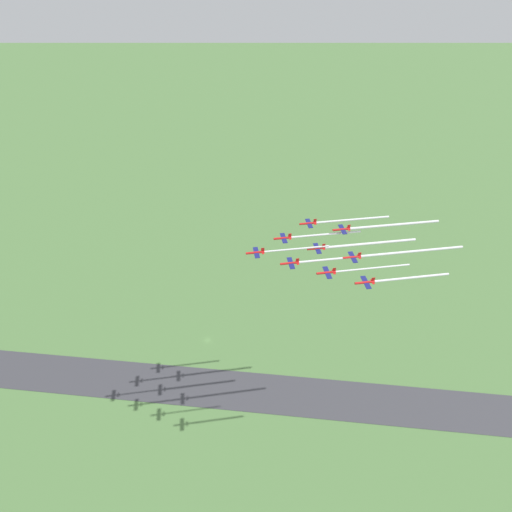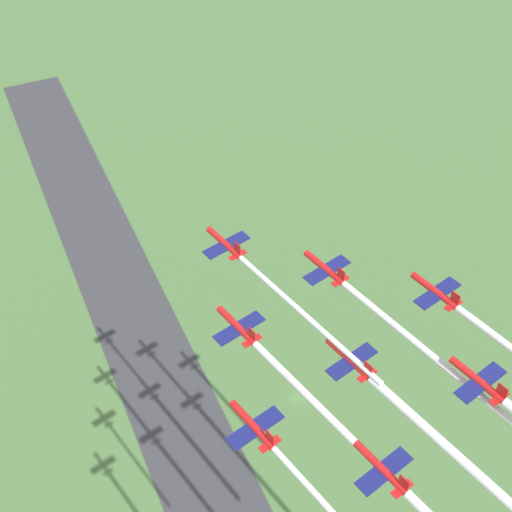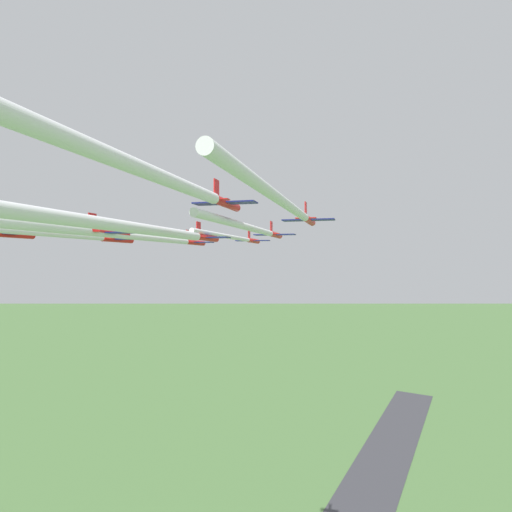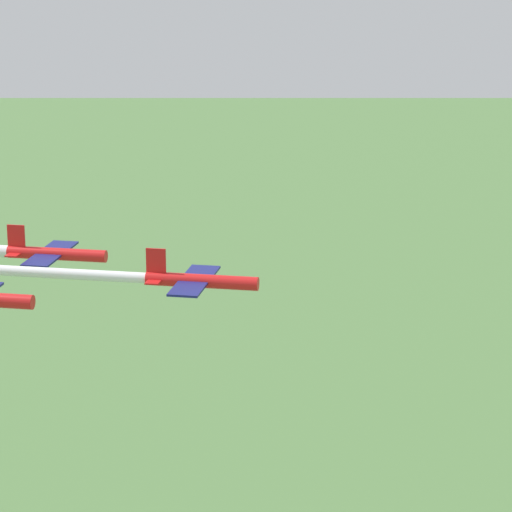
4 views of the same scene
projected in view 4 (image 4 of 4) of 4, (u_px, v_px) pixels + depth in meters
The scene contains 2 objects.
jet_0 at pixel (197, 280), 89.53m from camera, with size 8.11×7.95×2.85m.
jet_1 at pixel (53, 253), 100.19m from camera, with size 8.11×7.95×2.85m.
Camera 4 is at (-11.74, 37.16, 140.96)m, focal length 85.00 mm.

